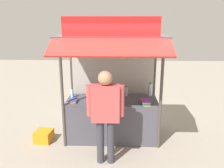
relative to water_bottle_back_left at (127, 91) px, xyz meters
name	(u,v)px	position (x,y,z in m)	size (l,w,h in m)	color
ground_plane	(112,137)	(-0.32, -0.28, -1.00)	(20.00, 20.00, 0.00)	#9E9384
stall_counter	(112,119)	(-0.32, -0.28, -0.55)	(1.94, 0.79, 0.90)	#4C4C56
stall_structure	(112,66)	(-0.32, -0.13, 0.61)	(2.14, 1.69, 2.62)	#4C4742
water_bottle_back_left	(127,91)	(0.00, 0.00, 0.00)	(0.06, 0.06, 0.22)	silver
water_bottle_far_left	(108,92)	(-0.42, -0.10, 0.01)	(0.07, 0.07, 0.24)	silver
water_bottle_mid_left	(72,93)	(-1.20, -0.17, 0.00)	(0.06, 0.06, 0.23)	silver
water_bottle_front_left	(150,89)	(0.53, 0.03, 0.04)	(0.09, 0.09, 0.31)	silver
magazine_stack_far_right	(99,100)	(-0.58, -0.39, -0.08)	(0.22, 0.29, 0.05)	purple
magazine_stack_back_right	(146,102)	(0.39, -0.52, -0.07)	(0.21, 0.32, 0.07)	yellow
magazine_stack_right	(73,101)	(-1.12, -0.44, -0.08)	(0.20, 0.26, 0.05)	green
banana_bunch_leftmost	(78,54)	(-0.93, -0.77, 0.95)	(0.10, 0.10, 0.25)	#332D23
banana_bunch_rightmost	(123,54)	(-0.11, -0.77, 0.95)	(0.11, 0.11, 0.27)	#332D23
banana_bunch_inner_right	(135,55)	(0.13, -0.77, 0.95)	(0.09, 0.09, 0.26)	#332D23
vendor_person	(105,109)	(-0.40, -1.22, 0.04)	(0.66, 0.25, 1.74)	#383842
plastic_crate	(44,136)	(-1.79, -0.49, -0.88)	(0.35, 0.35, 0.24)	orange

